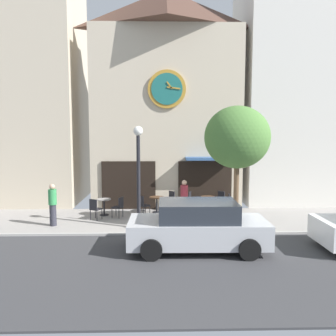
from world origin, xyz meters
TOP-DOWN VIEW (x-y plane):
  - ground_plane at (0.00, -0.83)m, footprint 24.40×10.35m
  - clock_building at (-0.89, 5.48)m, footprint 7.31×3.59m
  - neighbor_building_left at (-8.64, 6.59)m, footprint 6.43×4.52m
  - neighbor_building_right at (6.00, 6.69)m, footprint 5.80×4.72m
  - street_lamp at (-2.05, 0.93)m, footprint 0.36×0.36m
  - street_tree at (1.66, 0.76)m, footprint 2.47×2.22m
  - cafe_table_near_door at (-3.71, 3.03)m, footprint 0.62×0.62m
  - cafe_table_leftmost at (-1.37, 3.50)m, footprint 0.69×0.69m
  - cafe_table_near_curb at (0.96, 3.43)m, footprint 0.66×0.66m
  - cafe_chair_corner at (0.26, 3.80)m, footprint 0.51×0.51m
  - cafe_chair_under_awning at (1.60, 3.87)m, footprint 0.57×0.57m
  - cafe_chair_by_entrance at (1.80, 3.21)m, footprint 0.44×0.44m
  - cafe_chair_facing_wall at (-1.98, 2.91)m, footprint 0.56×0.56m
  - cafe_chair_right_end at (0.56, 2.71)m, footprint 0.51×0.51m
  - cafe_chair_left_end at (-2.99, 2.58)m, footprint 0.52×0.52m
  - cafe_chair_curbside at (-0.74, 3.97)m, footprint 0.56×0.56m
  - cafe_chair_near_lamp at (-3.97, 2.21)m, footprint 0.54×0.54m
  - pedestrian_green at (-5.46, 1.36)m, footprint 0.35×0.35m
  - pedestrian_maroon at (-0.20, 2.31)m, footprint 0.41×0.41m
  - parked_car_silver at (-0.06, -1.61)m, footprint 4.33×2.07m

SIDE VIEW (x-z plane):
  - ground_plane at x=0.00m, z-range -0.09..0.04m
  - cafe_table_near_door at x=-3.71m, z-range 0.12..0.85m
  - cafe_table_near_curb at x=0.96m, z-range 0.13..0.88m
  - cafe_table_leftmost at x=-1.37m, z-range 0.14..0.87m
  - cafe_chair_corner at x=0.26m, z-range 0.08..0.98m
  - cafe_chair_under_awning at x=1.60m, z-range 0.08..0.98m
  - cafe_chair_by_entrance at x=1.80m, z-range 0.08..0.98m
  - cafe_chair_facing_wall at x=-1.98m, z-range 0.08..0.98m
  - cafe_chair_right_end at x=0.56m, z-range 0.08..0.98m
  - cafe_chair_left_end at x=-2.99m, z-range 0.08..0.98m
  - cafe_chair_curbside at x=-0.74m, z-range 0.08..0.98m
  - cafe_chair_near_lamp at x=-3.97m, z-range 0.08..0.98m
  - parked_car_silver at x=-0.06m, z-range -0.01..1.54m
  - pedestrian_green at x=-5.46m, z-range 0.03..1.70m
  - pedestrian_maroon at x=-0.20m, z-range 0.03..1.70m
  - street_lamp at x=-2.05m, z-range 0.03..3.95m
  - street_tree at x=1.66m, z-range 1.15..5.81m
  - clock_building at x=-0.89m, z-range 0.16..10.73m
  - neighbor_building_right at x=6.00m, z-range 0.00..11.95m
  - neighbor_building_left at x=-8.64m, z-range 0.00..15.72m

